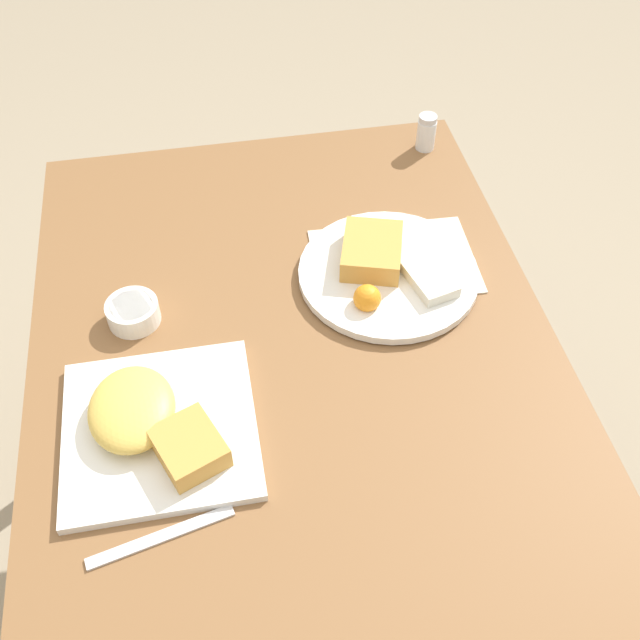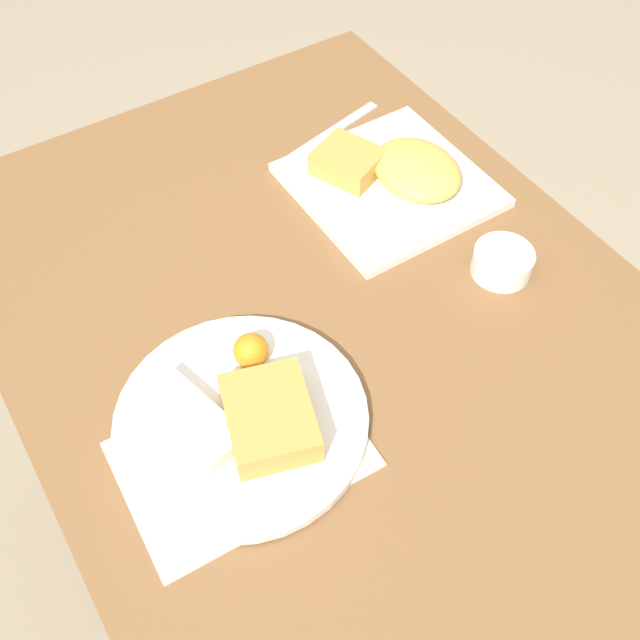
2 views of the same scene
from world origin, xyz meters
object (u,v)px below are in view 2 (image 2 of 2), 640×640
object	(u,v)px
butter_knife	(335,130)
plate_square_near	(394,176)
plate_oval_far	(244,416)
sauce_ramekin	(503,261)

from	to	relation	value
butter_knife	plate_square_near	bearing A→B (deg)	77.83
plate_oval_far	butter_knife	world-z (taller)	plate_oval_far
sauce_ramekin	butter_knife	world-z (taller)	sauce_ramekin
sauce_ramekin	butter_knife	distance (m)	0.38
plate_oval_far	sauce_ramekin	bearing A→B (deg)	-86.96
plate_square_near	sauce_ramekin	xyz separation A→B (m)	(-0.22, -0.02, -0.00)
plate_square_near	plate_oval_far	bearing A→B (deg)	121.56
sauce_ramekin	plate_oval_far	bearing A→B (deg)	93.04
plate_square_near	sauce_ramekin	distance (m)	0.22
plate_oval_far	butter_knife	size ratio (longest dim) A/B	1.58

